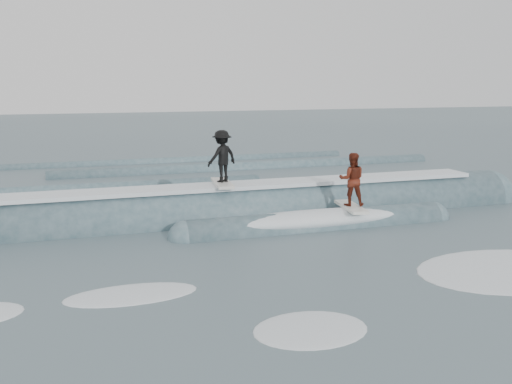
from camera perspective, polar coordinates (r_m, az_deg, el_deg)
name	(u,v)px	position (r m, az deg, el deg)	size (l,w,h in m)	color
ground	(331,279)	(14.41, 7.52, -8.65)	(160.00, 160.00, 0.00)	#3A4C54
breaking_wave	(257,217)	(20.45, 0.08, -2.53)	(23.21, 3.95, 2.35)	#38545F
surfer_black	(222,158)	(20.03, -3.42, 3.42)	(1.35, 2.05, 1.92)	silver
surfer_red	(352,182)	(19.51, 9.56, 1.01)	(1.06, 2.06, 1.90)	silver
whitewater	(420,281)	(14.77, 16.10, -8.51)	(17.57, 4.91, 0.10)	white
far_swells	(168,174)	(30.63, -8.81, 1.81)	(34.06, 8.65, 0.80)	#38545F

